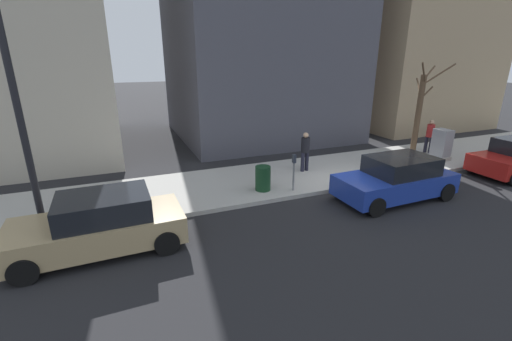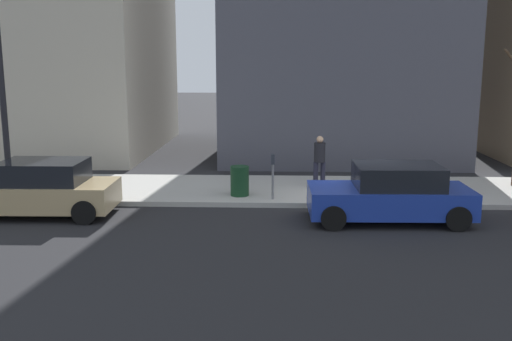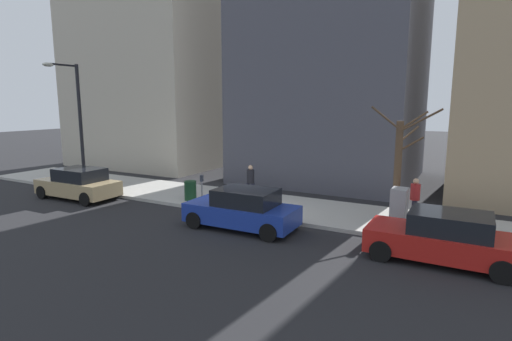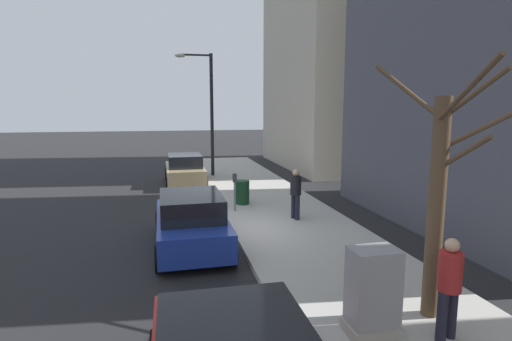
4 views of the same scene
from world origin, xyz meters
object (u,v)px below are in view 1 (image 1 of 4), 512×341
at_px(utility_box, 441,145).
at_px(pedestrian_near_meter, 430,134).
at_px(parked_car_blue, 396,179).
at_px(streetlamp, 11,91).
at_px(trash_bin, 263,178).
at_px(parking_meter, 294,169).
at_px(parked_car_tan, 100,224).
at_px(bare_tree, 419,111).
at_px(pedestrian_midblock, 305,150).

relative_size(utility_box, pedestrian_near_meter, 0.86).
height_order(parked_car_blue, streetlamp, streetlamp).
height_order(parked_car_blue, trash_bin, parked_car_blue).
bearing_deg(streetlamp, trash_bin, -84.91).
xyz_separation_m(parked_car_blue, pedestrian_near_meter, (3.64, -5.56, 0.35)).
xyz_separation_m(parked_car_blue, parking_meter, (1.72, 3.13, 0.24)).
distance_m(parked_car_blue, parked_car_tan, 9.50).
relative_size(parking_meter, streetlamp, 0.21).
height_order(parked_car_tan, streetlamp, streetlamp).
distance_m(bare_tree, pedestrian_near_meter, 1.40).
distance_m(streetlamp, pedestrian_near_meter, 17.01).
height_order(parked_car_blue, pedestrian_near_meter, pedestrian_near_meter).
relative_size(parked_car_blue, pedestrian_midblock, 2.55).
height_order(parked_car_blue, pedestrian_midblock, pedestrian_midblock).
distance_m(parking_meter, pedestrian_midblock, 2.32).
height_order(streetlamp, pedestrian_midblock, streetlamp).
xyz_separation_m(streetlamp, trash_bin, (0.62, -6.93, -3.42)).
bearing_deg(pedestrian_near_meter, parking_meter, 86.04).
bearing_deg(trash_bin, parking_meter, -114.09).
distance_m(parked_car_tan, trash_bin, 5.71).
xyz_separation_m(utility_box, pedestrian_midblock, (0.93, 6.78, 0.24)).
bearing_deg(pedestrian_midblock, bare_tree, -10.41).
distance_m(utility_box, pedestrian_midblock, 6.85).
distance_m(parked_car_blue, utility_box, 5.76).
bearing_deg(parked_car_tan, pedestrian_near_meter, -78.28).
bearing_deg(utility_box, trash_bin, 92.47).
bearing_deg(parking_meter, pedestrian_near_meter, -77.56).
distance_m(streetlamp, bare_tree, 16.19).
distance_m(bare_tree, pedestrian_midblock, 6.61).
height_order(parked_car_tan, trash_bin, parked_car_tan).
height_order(bare_tree, pedestrian_near_meter, bare_tree).
xyz_separation_m(parked_car_blue, utility_box, (2.57, -5.15, 0.11)).
relative_size(parking_meter, pedestrian_midblock, 0.81).
bearing_deg(pedestrian_near_meter, parked_car_blue, 106.81).
relative_size(streetlamp, bare_tree, 1.47).
height_order(parking_meter, bare_tree, bare_tree).
bearing_deg(pedestrian_midblock, trash_bin, -165.76).
relative_size(trash_bin, pedestrian_midblock, 0.54).
bearing_deg(utility_box, parked_car_blue, 116.55).
relative_size(bare_tree, pedestrian_midblock, 2.66).
bearing_deg(parking_meter, pedestrian_midblock, -40.10).
bearing_deg(trash_bin, parked_car_tan, 109.79).
distance_m(parked_car_blue, parking_meter, 3.58).
height_order(parked_car_tan, utility_box, utility_box).
relative_size(parked_car_tan, utility_box, 2.96).
relative_size(streetlamp, trash_bin, 7.22).
bearing_deg(parking_meter, trash_bin, 65.91).
height_order(utility_box, pedestrian_midblock, pedestrian_midblock).
xyz_separation_m(streetlamp, pedestrian_near_meter, (2.08, -16.63, -2.93)).
distance_m(parking_meter, utility_box, 8.32).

